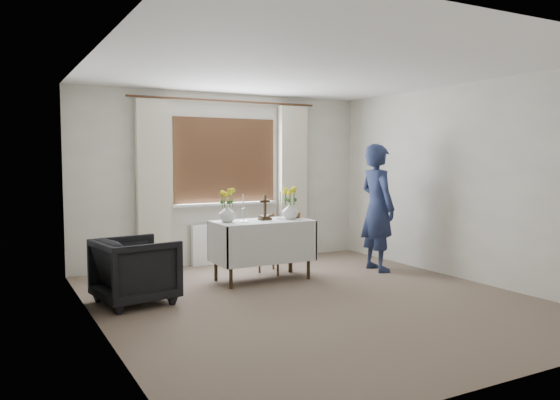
{
  "coord_description": "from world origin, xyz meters",
  "views": [
    {
      "loc": [
        -3.12,
        -4.99,
        1.55
      ],
      "look_at": [
        0.1,
        0.96,
        1.03
      ],
      "focal_mm": 35.0,
      "sensor_mm": 36.0,
      "label": 1
    }
  ],
  "objects_px": {
    "person": "(378,208)",
    "flower_vase_right": "(290,211)",
    "flower_vase_left": "(227,213)",
    "wooden_chair": "(276,244)",
    "altar_table": "(262,250)",
    "wooden_cross": "(265,208)",
    "armchair": "(136,270)"
  },
  "relations": [
    {
      "from": "altar_table",
      "to": "flower_vase_left",
      "type": "bearing_deg",
      "value": 172.74
    },
    {
      "from": "person",
      "to": "flower_vase_left",
      "type": "distance_m",
      "value": 2.14
    },
    {
      "from": "person",
      "to": "wooden_cross",
      "type": "xyz_separation_m",
      "value": [
        -1.61,
        0.25,
        0.05
      ]
    },
    {
      "from": "wooden_cross",
      "to": "flower_vase_right",
      "type": "bearing_deg",
      "value": -14.04
    },
    {
      "from": "altar_table",
      "to": "flower_vase_right",
      "type": "bearing_deg",
      "value": -3.3
    },
    {
      "from": "armchair",
      "to": "wooden_chair",
      "type": "bearing_deg",
      "value": -80.9
    },
    {
      "from": "person",
      "to": "flower_vase_right",
      "type": "distance_m",
      "value": 1.29
    },
    {
      "from": "altar_table",
      "to": "flower_vase_right",
      "type": "height_order",
      "value": "flower_vase_right"
    },
    {
      "from": "wooden_chair",
      "to": "wooden_cross",
      "type": "bearing_deg",
      "value": -161.77
    },
    {
      "from": "altar_table",
      "to": "flower_vase_right",
      "type": "xyz_separation_m",
      "value": [
        0.39,
        -0.02,
        0.49
      ]
    },
    {
      "from": "wooden_cross",
      "to": "person",
      "type": "bearing_deg",
      "value": -12.19
    },
    {
      "from": "armchair",
      "to": "flower_vase_left",
      "type": "distance_m",
      "value": 1.41
    },
    {
      "from": "wooden_chair",
      "to": "flower_vase_right",
      "type": "xyz_separation_m",
      "value": [
        0.03,
        -0.35,
        0.48
      ]
    },
    {
      "from": "flower_vase_left",
      "to": "wooden_chair",
      "type": "bearing_deg",
      "value": 18.23
    },
    {
      "from": "armchair",
      "to": "person",
      "type": "xyz_separation_m",
      "value": [
        3.37,
        0.15,
        0.52
      ]
    },
    {
      "from": "wooden_chair",
      "to": "armchair",
      "type": "bearing_deg",
      "value": 173.41
    },
    {
      "from": "altar_table",
      "to": "flower_vase_right",
      "type": "relative_size",
      "value": 5.67
    },
    {
      "from": "armchair",
      "to": "flower_vase_right",
      "type": "xyz_separation_m",
      "value": [
        2.08,
        0.34,
        0.52
      ]
    },
    {
      "from": "armchair",
      "to": "flower_vase_left",
      "type": "relative_size",
      "value": 3.58
    },
    {
      "from": "wooden_chair",
      "to": "flower_vase_left",
      "type": "relative_size",
      "value": 3.61
    },
    {
      "from": "wooden_cross",
      "to": "flower_vase_right",
      "type": "relative_size",
      "value": 1.46
    },
    {
      "from": "flower_vase_left",
      "to": "flower_vase_right",
      "type": "distance_m",
      "value": 0.85
    },
    {
      "from": "person",
      "to": "flower_vase_right",
      "type": "xyz_separation_m",
      "value": [
        -1.28,
        0.19,
        -0.0
      ]
    },
    {
      "from": "armchair",
      "to": "person",
      "type": "distance_m",
      "value": 3.41
    },
    {
      "from": "altar_table",
      "to": "wooden_chair",
      "type": "relative_size",
      "value": 1.58
    },
    {
      "from": "wooden_cross",
      "to": "wooden_chair",
      "type": "bearing_deg",
      "value": 39.83
    },
    {
      "from": "wooden_chair",
      "to": "altar_table",
      "type": "bearing_deg",
      "value": -163.0
    },
    {
      "from": "wooden_cross",
      "to": "flower_vase_left",
      "type": "relative_size",
      "value": 1.47
    },
    {
      "from": "armchair",
      "to": "wooden_cross",
      "type": "distance_m",
      "value": 1.88
    },
    {
      "from": "wooden_chair",
      "to": "flower_vase_right",
      "type": "relative_size",
      "value": 3.59
    },
    {
      "from": "wooden_cross",
      "to": "armchair",
      "type": "bearing_deg",
      "value": -170.62
    },
    {
      "from": "altar_table",
      "to": "person",
      "type": "relative_size",
      "value": 0.71
    }
  ]
}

